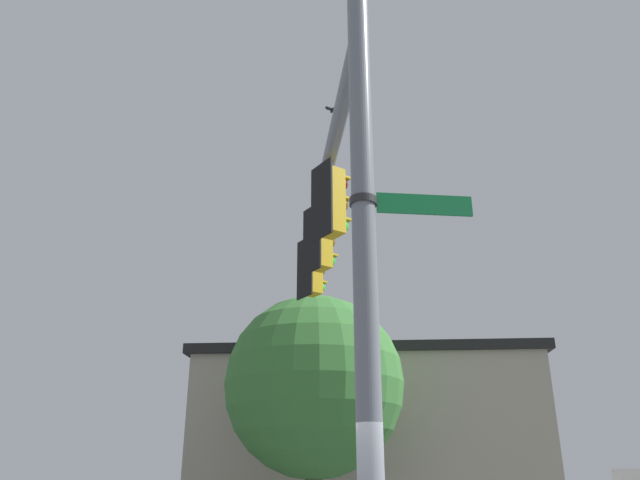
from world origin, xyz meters
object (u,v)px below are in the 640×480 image
(traffic_light_nearest_pole, at_px, (332,202))
(street_name_sign, at_px, (395,203))
(traffic_light_mid_outer, at_px, (313,269))
(bird_flying, at_px, (333,110))
(traffic_light_mid_inner, at_px, (321,240))

(traffic_light_nearest_pole, xyz_separation_m, street_name_sign, (2.53, -0.96, -1.24))
(traffic_light_mid_outer, height_order, bird_flying, bird_flying)
(traffic_light_mid_outer, distance_m, bird_flying, 3.89)
(traffic_light_mid_inner, relative_size, traffic_light_mid_outer, 1.00)
(traffic_light_nearest_pole, distance_m, street_name_sign, 2.98)
(street_name_sign, xyz_separation_m, bird_flying, (-5.27, 2.90, 5.10))
(traffic_light_nearest_pole, relative_size, traffic_light_mid_outer, 1.00)
(traffic_light_mid_inner, xyz_separation_m, bird_flying, (-1.33, 1.21, 3.86))
(traffic_light_nearest_pole, height_order, traffic_light_mid_outer, same)
(traffic_light_mid_inner, bearing_deg, street_name_sign, -23.29)
(traffic_light_mid_outer, bearing_deg, traffic_light_nearest_pole, -27.54)
(traffic_light_nearest_pole, height_order, traffic_light_mid_inner, same)
(traffic_light_nearest_pole, height_order, street_name_sign, traffic_light_nearest_pole)
(traffic_light_mid_outer, relative_size, bird_flying, 3.45)
(traffic_light_mid_inner, xyz_separation_m, traffic_light_mid_outer, (-1.41, 0.73, 0.00))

